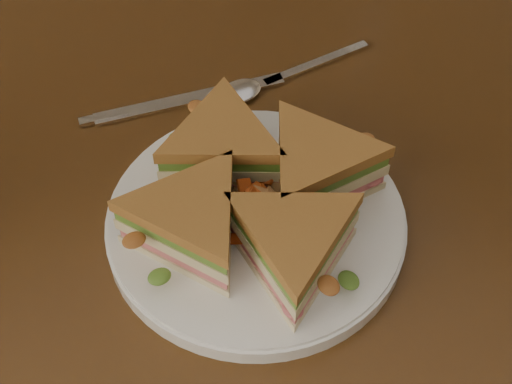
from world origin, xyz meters
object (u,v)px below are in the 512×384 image
plate (256,222)px  knife (177,103)px  spoon (259,85)px  table (266,228)px  sandwich_wedges (256,196)px

plate → knife: plate is taller
plate → knife: size_ratio=1.24×
plate → spoon: (0.10, 0.15, -0.00)m
table → spoon: (0.05, 0.10, 0.10)m
spoon → knife: spoon is taller
table → sandwich_wedges: (-0.05, -0.06, 0.14)m
sandwich_wedges → table: bearing=48.6°
table → spoon: 0.15m
sandwich_wedges → spoon: sandwich_wedges is taller
knife → spoon: bearing=-2.1°
plate → knife: 0.18m
spoon → table: bearing=-116.0°
plate → spoon: bearing=56.3°
spoon → plate: bearing=-121.1°
knife → sandwich_wedges: bearing=-81.1°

